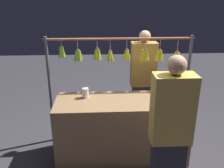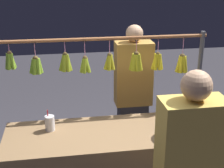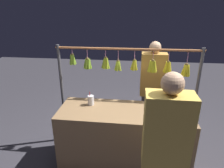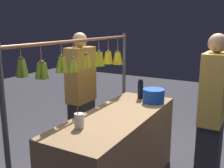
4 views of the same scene
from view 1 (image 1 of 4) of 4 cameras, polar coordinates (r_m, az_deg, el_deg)
ground_plane at (r=3.65m, az=2.10°, el=-16.12°), size 12.00×12.00×0.00m
market_counter at (r=3.41m, az=2.20°, el=-10.38°), size 1.76×0.65×0.85m
display_rack at (r=3.49m, az=2.29°, el=4.40°), size 2.08×0.13×1.63m
water_bottle at (r=3.32m, az=13.98°, el=-1.44°), size 0.07×0.07×0.24m
blue_bucket at (r=3.13m, az=13.60°, el=-3.48°), size 0.25×0.25×0.16m
drink_cup at (r=3.28m, az=-6.23°, el=-2.09°), size 0.09×0.09×0.19m
vendor_person at (r=3.94m, az=7.20°, el=0.26°), size 0.39×0.21×1.65m
customer_person at (r=2.55m, az=13.35°, el=-12.10°), size 0.40×0.21×1.67m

